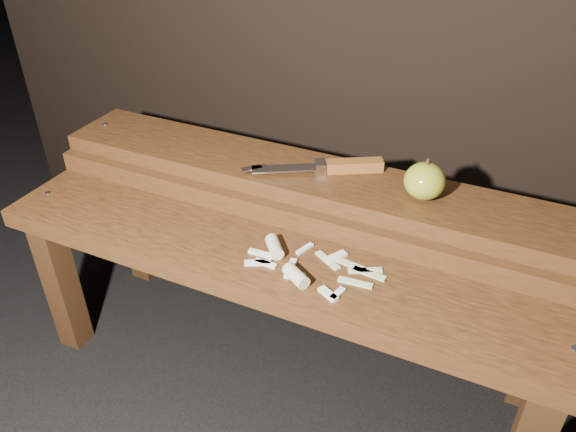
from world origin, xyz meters
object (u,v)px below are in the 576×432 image
at_px(knife, 336,166).
at_px(bench_front_tier, 263,286).
at_px(apple, 425,181).
at_px(bench_rear_tier, 308,205).

bearing_deg(knife, bench_front_tier, -101.61).
height_order(apple, knife, apple).
distance_m(bench_rear_tier, apple, 0.28).
relative_size(bench_front_tier, bench_rear_tier, 1.00).
relative_size(bench_front_tier, knife, 4.31).
height_order(bench_rear_tier, knife, knife).
xyz_separation_m(bench_front_tier, bench_rear_tier, (0.00, 0.23, 0.06)).
xyz_separation_m(bench_rear_tier, knife, (0.05, 0.03, 0.10)).
xyz_separation_m(bench_front_tier, knife, (0.05, 0.25, 0.16)).
bearing_deg(knife, bench_rear_tier, -152.57).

